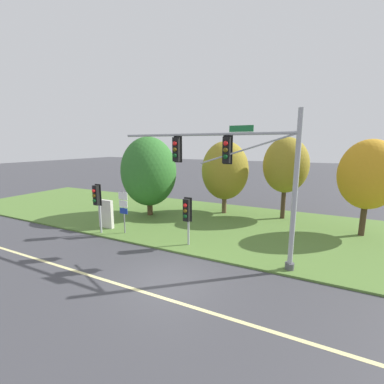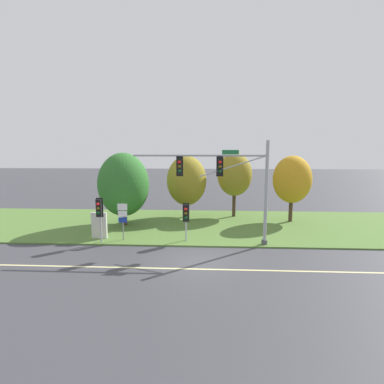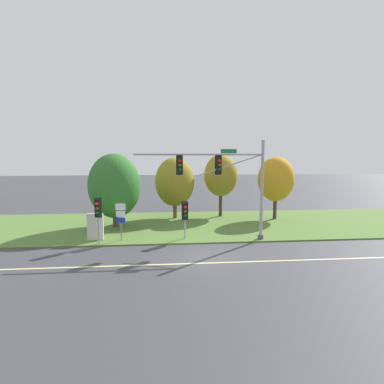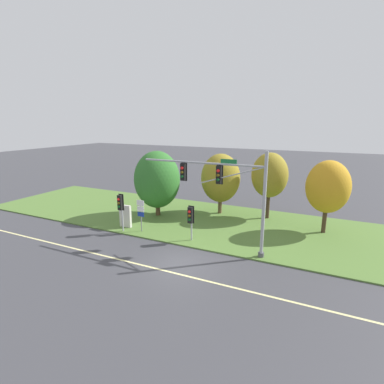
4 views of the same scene
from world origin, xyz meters
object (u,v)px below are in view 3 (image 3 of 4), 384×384
at_px(route_sign_post, 121,217).
at_px(tree_mid_verge, 276,179).
at_px(pedestrian_signal_near_kerb, 98,211).
at_px(pedestrian_signal_further_along, 185,213).
at_px(traffic_signal_mast, 227,176).
at_px(info_kiosk, 95,227).
at_px(tree_nearest_road, 114,186).
at_px(tree_left_of_mast, 175,182).
at_px(tree_behind_signpost, 221,176).

xyz_separation_m(route_sign_post, tree_mid_verge, (13.40, 6.17, 2.06)).
relative_size(pedestrian_signal_near_kerb, pedestrian_signal_further_along, 1.16).
bearing_deg(tree_mid_verge, route_sign_post, -155.26).
bearing_deg(traffic_signal_mast, info_kiosk, 175.10).
bearing_deg(tree_mid_verge, info_kiosk, -158.96).
bearing_deg(tree_nearest_road, route_sign_post, -75.81).
relative_size(traffic_signal_mast, pedestrian_signal_further_along, 3.35).
xyz_separation_m(tree_nearest_road, tree_left_of_mast, (5.09, 3.21, 0.02)).
height_order(tree_behind_signpost, info_kiosk, tree_behind_signpost).
relative_size(pedestrian_signal_near_kerb, info_kiosk, 1.65).
xyz_separation_m(pedestrian_signal_near_kerb, pedestrian_signal_further_along, (5.86, 0.72, -0.37)).
xyz_separation_m(pedestrian_signal_near_kerb, tree_mid_verge, (14.77, 6.97, 1.48)).
relative_size(tree_nearest_road, info_kiosk, 3.22).
xyz_separation_m(pedestrian_signal_further_along, info_kiosk, (-6.33, 0.40, -0.97)).
relative_size(tree_behind_signpost, tree_mid_verge, 1.04).
height_order(pedestrian_signal_near_kerb, tree_behind_signpost, tree_behind_signpost).
bearing_deg(pedestrian_signal_near_kerb, tree_nearest_road, 86.68).
distance_m(tree_nearest_road, tree_left_of_mast, 6.02).
bearing_deg(tree_mid_verge, tree_behind_signpost, 160.19).
relative_size(pedestrian_signal_further_along, tree_behind_signpost, 0.45).
bearing_deg(tree_behind_signpost, pedestrian_signal_further_along, -116.71).
height_order(traffic_signal_mast, pedestrian_signal_near_kerb, traffic_signal_mast).
height_order(pedestrian_signal_near_kerb, tree_left_of_mast, tree_left_of_mast).
xyz_separation_m(tree_nearest_road, info_kiosk, (-0.76, -3.94, -2.51)).
distance_m(pedestrian_signal_further_along, tree_behind_signpost, 9.21).
relative_size(route_sign_post, tree_behind_signpost, 0.44).
distance_m(route_sign_post, info_kiosk, 2.01).
distance_m(tree_nearest_road, tree_behind_signpost, 10.29).
distance_m(traffic_signal_mast, pedestrian_signal_further_along, 3.90).
height_order(route_sign_post, tree_behind_signpost, tree_behind_signpost).
relative_size(traffic_signal_mast, tree_behind_signpost, 1.50).
bearing_deg(info_kiosk, tree_nearest_road, 79.12).
relative_size(traffic_signal_mast, tree_mid_verge, 1.55).
distance_m(pedestrian_signal_near_kerb, tree_behind_signpost, 13.30).
relative_size(traffic_signal_mast, route_sign_post, 3.40).
bearing_deg(tree_nearest_road, info_kiosk, -100.88).
bearing_deg(route_sign_post, pedestrian_signal_further_along, -1.00).
height_order(tree_left_of_mast, tree_behind_signpost, tree_behind_signpost).
height_order(tree_left_of_mast, info_kiosk, tree_left_of_mast).
relative_size(pedestrian_signal_near_kerb, tree_mid_verge, 0.54).
distance_m(pedestrian_signal_near_kerb, tree_left_of_mast, 9.93).
distance_m(traffic_signal_mast, tree_behind_signpost, 8.50).
bearing_deg(traffic_signal_mast, pedestrian_signal_near_kerb, -177.87).
relative_size(route_sign_post, info_kiosk, 1.40).
xyz_separation_m(tree_behind_signpost, tree_mid_verge, (4.87, -1.76, -0.25)).
bearing_deg(tree_left_of_mast, tree_behind_signpost, 5.96).
relative_size(route_sign_post, tree_left_of_mast, 0.46).
xyz_separation_m(pedestrian_signal_further_along, tree_nearest_road, (-5.57, 4.33, 1.54)).
bearing_deg(info_kiosk, traffic_signal_mast, -4.90).
relative_size(pedestrian_signal_near_kerb, route_sign_post, 1.18).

